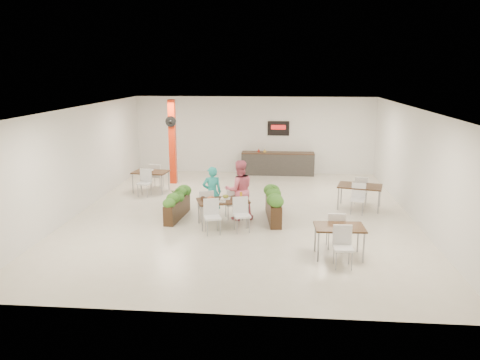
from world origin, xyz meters
name	(u,v)px	position (x,y,z in m)	size (l,w,h in m)	color
ground	(243,214)	(0.00, 0.00, 0.00)	(12.00, 12.00, 0.00)	beige
room_shell	(243,149)	(0.00, 0.00, 2.01)	(10.10, 12.10, 3.22)	white
red_column	(172,141)	(-3.00, 3.79, 1.64)	(0.40, 0.41, 3.20)	red
service_counter	(278,163)	(1.00, 5.65, 0.49)	(3.00, 0.64, 2.20)	#2C2A27
main_table	(223,204)	(-0.48, -1.13, 0.64)	(1.66, 1.92, 0.92)	black
diner_man	(212,193)	(-0.87, -0.47, 0.78)	(0.57, 0.37, 1.56)	teal
diner_woman	(239,190)	(-0.07, -0.47, 0.88)	(0.85, 0.66, 1.75)	pink
planter_left	(177,202)	(-1.91, -0.53, 0.50)	(0.54, 1.79, 0.93)	black
planter_right	(273,203)	(0.92, -0.44, 0.50)	(0.57, 1.97, 1.04)	black
side_table_a	(151,175)	(-3.50, 2.38, 0.63)	(1.29, 1.66, 0.92)	black
side_table_b	(360,189)	(3.60, 0.91, 0.64)	(1.50, 1.67, 0.92)	black
side_table_c	(339,232)	(2.49, -3.13, 0.62)	(1.17, 1.63, 0.92)	black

